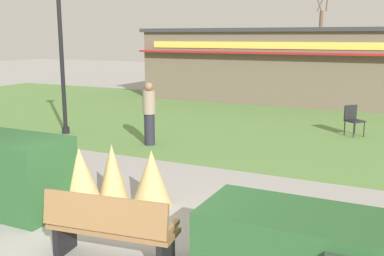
# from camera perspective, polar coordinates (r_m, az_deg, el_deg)

# --- Properties ---
(ground_plane) EXTENTS (80.00, 80.00, 0.00)m
(ground_plane) POSITION_cam_1_polar(r_m,az_deg,el_deg) (6.49, -11.89, -15.00)
(ground_plane) COLOR #999691
(lawn_patch) EXTENTS (36.00, 12.00, 0.01)m
(lawn_patch) POSITION_cam_1_polar(r_m,az_deg,el_deg) (15.60, 11.98, 0.67)
(lawn_patch) COLOR #5B8442
(lawn_patch) RESTS_ON ground_plane
(park_bench) EXTENTS (1.75, 0.74, 0.95)m
(park_bench) POSITION_cam_1_polar(r_m,az_deg,el_deg) (5.97, -10.28, -12.30)
(park_bench) COLOR olive
(park_bench) RESTS_ON ground_plane
(ornamental_grass_behind_left) EXTENTS (0.79, 0.79, 1.05)m
(ornamental_grass_behind_left) POSITION_cam_1_polar(r_m,az_deg,el_deg) (7.89, -13.93, -6.14)
(ornamental_grass_behind_left) COLOR tan
(ornamental_grass_behind_left) RESTS_ON ground_plane
(ornamental_grass_behind_right) EXTENTS (0.56, 0.56, 1.03)m
(ornamental_grass_behind_right) POSITION_cam_1_polar(r_m,az_deg,el_deg) (8.12, -10.02, -5.54)
(ornamental_grass_behind_right) COLOR tan
(ornamental_grass_behind_right) RESTS_ON ground_plane
(ornamental_grass_behind_center) EXTENTS (0.70, 0.70, 0.98)m
(ornamental_grass_behind_center) POSITION_cam_1_polar(r_m,az_deg,el_deg) (7.82, -5.12, -6.28)
(ornamental_grass_behind_center) COLOR tan
(ornamental_grass_behind_center) RESTS_ON ground_plane
(lamppost_mid) EXTENTS (0.36, 0.36, 4.23)m
(lamppost_mid) POSITION_cam_1_polar(r_m,az_deg,el_deg) (13.82, -16.21, 10.18)
(lamppost_mid) COLOR black
(lamppost_mid) RESTS_ON ground_plane
(food_kiosk) EXTENTS (11.18, 5.26, 3.21)m
(food_kiosk) POSITION_cam_1_polar(r_m,az_deg,el_deg) (21.46, 10.03, 7.98)
(food_kiosk) COLOR #6B5B4C
(food_kiosk) RESTS_ON ground_plane
(cafe_chair_east) EXTENTS (0.62, 0.62, 0.89)m
(cafe_chair_east) POSITION_cam_1_polar(r_m,az_deg,el_deg) (14.02, 19.63, 1.22)
(cafe_chair_east) COLOR black
(cafe_chair_east) RESTS_ON ground_plane
(person_strolling) EXTENTS (0.34, 0.34, 1.69)m
(person_strolling) POSITION_cam_1_polar(r_m,az_deg,el_deg) (12.05, -5.42, 1.86)
(person_strolling) COLOR #23232D
(person_strolling) RESTS_ON ground_plane
(parked_car_west_slot) EXTENTS (4.25, 2.15, 1.20)m
(parked_car_west_slot) POSITION_cam_1_polar(r_m,az_deg,el_deg) (30.50, 11.88, 7.08)
(parked_car_west_slot) COLOR silver
(parked_car_west_slot) RESTS_ON ground_plane
(tree_center_bg) EXTENTS (0.91, 0.96, 5.85)m
(tree_center_bg) POSITION_cam_1_polar(r_m,az_deg,el_deg) (36.81, 15.86, 10.60)
(tree_center_bg) COLOR brown
(tree_center_bg) RESTS_ON ground_plane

